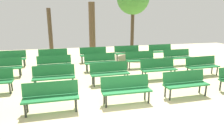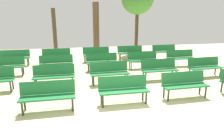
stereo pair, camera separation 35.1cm
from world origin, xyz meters
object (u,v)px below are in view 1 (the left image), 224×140
at_px(bench_r2_c0, 3,66).
at_px(bench_r3_c1, 53,56).
at_px(bench_r2_c1, 54,63).
at_px(bench_r2_c3, 140,58).
at_px(bench_r3_c3, 127,52).
at_px(bench_r0_c1, 51,95).
at_px(bench_r1_c3, 158,68).
at_px(bench_r2_c4, 177,56).
at_px(bench_r3_c0, 10,58).
at_px(bench_r3_c2, 93,54).
at_px(bench_r1_c4, 202,65).
at_px(bench_r0_c2, 126,88).
at_px(bench_r1_c1, 54,75).
at_px(tree_1, 50,33).
at_px(bench_r2_c2, 100,61).
at_px(bench_r3_c4, 161,50).
at_px(tree_0, 92,29).
at_px(bench_r1_c2, 110,71).
at_px(bench_r0_c3, 185,82).

relative_size(bench_r2_c0, bench_r3_c1, 1.01).
distance_m(bench_r2_c1, bench_r2_c3, 4.44).
bearing_deg(bench_r3_c3, bench_r2_c0, -162.55).
xyz_separation_m(bench_r0_c1, bench_r2_c1, (-0.06, 4.04, 0.00)).
height_order(bench_r1_c3, bench_r2_c1, same).
xyz_separation_m(bench_r2_c4, bench_r3_c0, (-9.06, 1.70, 0.00)).
bearing_deg(bench_r3_c2, bench_r2_c1, -137.76).
distance_m(bench_r1_c3, bench_r1_c4, 2.22).
distance_m(bench_r1_c4, bench_r2_c0, 9.16).
xyz_separation_m(bench_r1_c3, bench_r3_c3, (-0.17, 4.04, 0.00)).
relative_size(bench_r2_c0, bench_r3_c2, 1.01).
height_order(bench_r0_c2, bench_r3_c1, same).
distance_m(bench_r0_c1, bench_r1_c1, 2.03).
height_order(bench_r2_c0, tree_1, tree_1).
bearing_deg(bench_r2_c2, bench_r3_c2, 90.74).
bearing_deg(bench_r3_c4, tree_0, 147.45).
bearing_deg(bench_r3_c0, bench_r2_c1, -39.57).
bearing_deg(bench_r1_c2, bench_r1_c1, 178.34).
distance_m(bench_r0_c3, bench_r3_c3, 6.08).
bearing_deg(bench_r1_c2, bench_r3_c2, 88.80).
relative_size(bench_r0_c1, tree_0, 0.45).
relative_size(bench_r0_c2, bench_r3_c4, 0.99).
relative_size(bench_r1_c3, bench_r3_c4, 0.99).
relative_size(bench_r2_c4, bench_r3_c2, 1.00).
bearing_deg(bench_r3_c1, bench_r3_c0, 179.85).
bearing_deg(tree_1, bench_r2_c2, -59.07).
height_order(bench_r0_c1, bench_r3_c3, same).
height_order(bench_r1_c3, bench_r3_c0, same).
xyz_separation_m(bench_r0_c3, bench_r3_c3, (-0.21, 6.07, 0.00)).
xyz_separation_m(bench_r0_c1, bench_r2_c2, (2.19, 4.11, 0.00)).
xyz_separation_m(bench_r2_c1, bench_r3_c4, (6.65, 2.21, 0.00)).
bearing_deg(bench_r2_c3, bench_r2_c2, -179.51).
height_order(bench_r0_c2, bench_r1_c1, same).
distance_m(bench_r1_c3, bench_r3_c1, 6.02).
bearing_deg(bench_r1_c3, bench_r3_c0, 150.16).
xyz_separation_m(bench_r1_c2, tree_0, (0.21, 6.60, 1.30)).
distance_m(bench_r0_c3, bench_r1_c1, 4.87).
height_order(bench_r0_c1, bench_r1_c1, same).
height_order(bench_r0_c3, bench_r2_c3, same).
bearing_deg(bench_r2_c1, bench_r1_c1, -90.66).
distance_m(bench_r0_c2, bench_r1_c1, 3.03).
bearing_deg(bench_r3_c1, tree_1, 93.45).
height_order(bench_r1_c3, bench_r2_c0, same).
relative_size(bench_r3_c0, bench_r3_c1, 1.00).
relative_size(bench_r0_c1, bench_r2_c4, 0.99).
bearing_deg(bench_r3_c4, bench_r3_c2, 179.40).
xyz_separation_m(bench_r1_c1, bench_r2_c4, (6.61, 2.22, 0.00)).
distance_m(bench_r3_c2, bench_r3_c3, 2.16).
distance_m(bench_r3_c0, bench_r3_c4, 9.04).
height_order(bench_r2_c0, bench_r2_c1, same).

